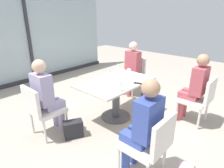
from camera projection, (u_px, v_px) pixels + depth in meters
ground_plane at (116, 117)px, 3.67m from camera, size 12.00×12.00×0.00m
window_wall_backdrop at (29, 38)px, 5.23m from camera, size 5.21×0.10×2.70m
dining_table_main at (116, 90)px, 3.48m from camera, size 1.37×0.84×0.73m
chair_far_left at (42, 108)px, 2.95m from camera, size 0.50×0.46×0.87m
chair_front_left at (150, 143)px, 2.17m from camera, size 0.46×0.50×0.87m
chair_far_right at (134, 73)px, 4.64m from camera, size 0.50×0.46×0.87m
chair_front_right at (200, 98)px, 3.31m from camera, size 0.46×0.50×0.87m
person_far_left at (46, 94)px, 2.95m from camera, size 0.39×0.34×1.26m
person_front_left at (143, 124)px, 2.16m from camera, size 0.34×0.39×1.26m
person_far_right at (131, 66)px, 4.49m from camera, size 0.39×0.34×1.26m
person_front_right at (195, 85)px, 3.30m from camera, size 0.34×0.39×1.26m
wine_glass_0 at (109, 71)px, 3.57m from camera, size 0.07×0.07×0.18m
wine_glass_1 at (121, 83)px, 2.95m from camera, size 0.07×0.07×0.18m
wine_glass_2 at (130, 72)px, 3.48m from camera, size 0.07×0.07×0.18m
wine_glass_3 at (118, 66)px, 3.89m from camera, size 0.07×0.07×0.18m
coffee_cup at (129, 71)px, 3.84m from camera, size 0.08×0.08×0.09m
cell_phone_on_table at (138, 83)px, 3.31m from camera, size 0.12×0.16×0.01m
handbag_0 at (73, 129)px, 3.04m from camera, size 0.34×0.28×0.28m
handbag_2 at (148, 91)px, 4.51m from camera, size 0.32×0.21×0.28m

